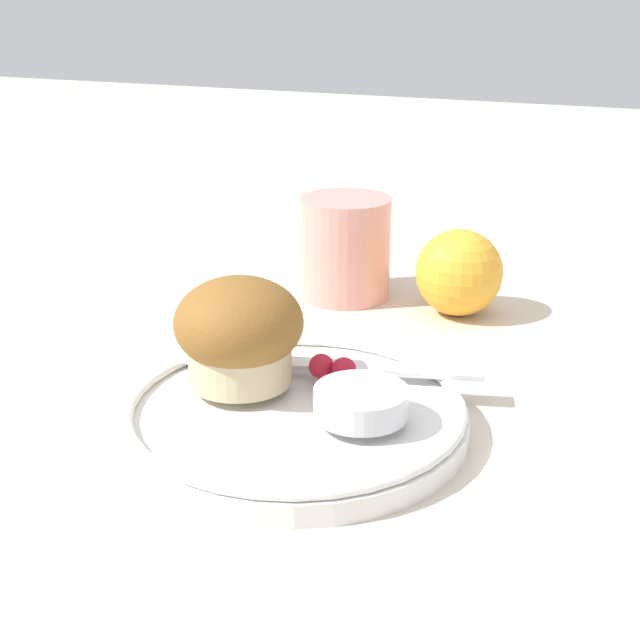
# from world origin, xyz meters

# --- Properties ---
(ground_plane) EXTENTS (3.00, 3.00, 0.00)m
(ground_plane) POSITION_xyz_m (0.00, 0.00, 0.00)
(ground_plane) COLOR beige
(plate) EXTENTS (0.21, 0.21, 0.02)m
(plate) POSITION_xyz_m (0.01, -0.01, 0.01)
(plate) COLOR white
(plate) RESTS_ON ground_plane
(muffin) EXTENTS (0.08, 0.08, 0.07)m
(muffin) POSITION_xyz_m (-0.04, 0.00, 0.05)
(muffin) COLOR beige
(muffin) RESTS_ON plate
(cream_ramekin) EXTENTS (0.06, 0.06, 0.02)m
(cream_ramekin) POSITION_xyz_m (0.05, -0.02, 0.03)
(cream_ramekin) COLOR silver
(cream_ramekin) RESTS_ON plate
(berry_pair) EXTENTS (0.03, 0.02, 0.02)m
(berry_pair) POSITION_xyz_m (0.02, 0.02, 0.03)
(berry_pair) COLOR #B7192D
(berry_pair) RESTS_ON plate
(butter_knife) EXTENTS (0.20, 0.06, 0.00)m
(butter_knife) POSITION_xyz_m (0.01, 0.04, 0.02)
(butter_knife) COLOR silver
(butter_knife) RESTS_ON plate
(orange_fruit) EXTENTS (0.07, 0.07, 0.07)m
(orange_fruit) POSITION_xyz_m (0.05, 0.22, 0.04)
(orange_fruit) COLOR #F4A82D
(orange_fruit) RESTS_ON ground_plane
(juice_glass) EXTENTS (0.08, 0.08, 0.09)m
(juice_glass) POSITION_xyz_m (-0.05, 0.23, 0.04)
(juice_glass) COLOR #E5998C
(juice_glass) RESTS_ON ground_plane
(folded_napkin) EXTENTS (0.14, 0.07, 0.01)m
(folded_napkin) POSITION_xyz_m (0.19, 0.01, 0.00)
(folded_napkin) COLOR white
(folded_napkin) RESTS_ON ground_plane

